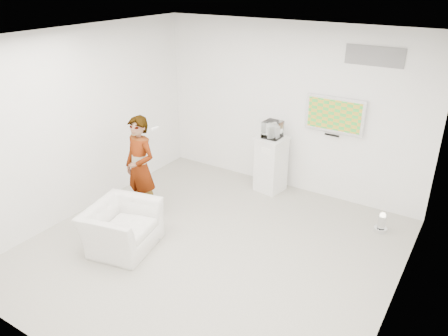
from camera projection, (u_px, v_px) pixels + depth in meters
The scene contains 10 objects.
room at pixel (210, 155), 5.81m from camera, with size 5.01×5.01×3.00m.
tv at pixel (335, 115), 7.26m from camera, with size 1.00×0.08×0.60m, color silver.
logo_decal at pixel (375, 56), 6.63m from camera, with size 0.90×0.02×0.30m, color slate.
person at pixel (140, 167), 7.00m from camera, with size 0.62×0.41×1.70m, color silver.
armchair at pixel (122, 227), 6.35m from camera, with size 1.02×0.89×0.66m, color silver.
pedestal at pixel (271, 164), 7.95m from camera, with size 0.50×0.50×1.03m, color white.
floor_uplight at pixel (382, 223), 6.79m from camera, with size 0.20×0.20×0.32m, color white.
vitrine at pixel (273, 130), 7.67m from camera, with size 0.30×0.30×0.30m, color white.
console at pixel (272, 132), 7.69m from camera, with size 0.05×0.15×0.21m, color white.
wii_remote at pixel (155, 128), 6.68m from camera, with size 0.04×0.14×0.04m, color white.
Camera 1 is at (3.02, -4.43, 3.74)m, focal length 35.00 mm.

